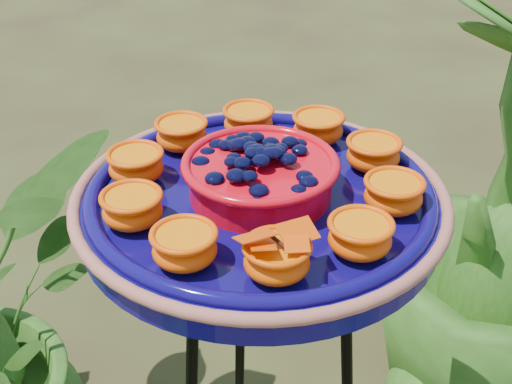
# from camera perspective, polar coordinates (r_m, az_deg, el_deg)

# --- Properties ---
(feeder_dish) EXTENTS (0.51, 0.51, 0.11)m
(feeder_dish) POSITION_cam_1_polar(r_m,az_deg,el_deg) (0.95, 0.35, -0.27)
(feeder_dish) COLOR #0D0650
(feeder_dish) RESTS_ON tripod_stand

